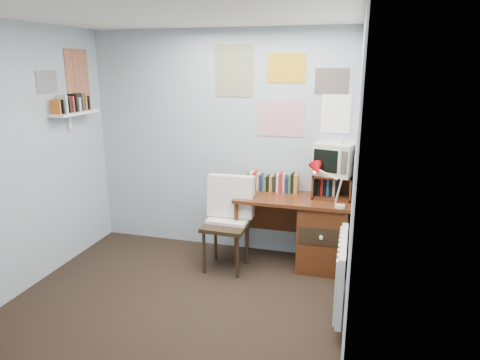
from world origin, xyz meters
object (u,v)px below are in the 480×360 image
object	(u,v)px
crt_tv	(335,157)
radiator	(342,273)
desk	(317,231)
desk_lamp	(341,190)
wall_shelf	(74,113)
tv_riser	(332,186)
desk_chair	(226,226)

from	to	relation	value
crt_tv	radiator	distance (m)	1.32
desk	desk_lamp	xyz separation A→B (m)	(0.22, -0.22, 0.54)
desk_lamp	wall_shelf	xyz separation A→B (m)	(-2.79, -0.16, 0.67)
desk	tv_riser	distance (m)	0.51
desk	crt_tv	bearing A→B (deg)	44.03
tv_riser	wall_shelf	size ratio (longest dim) A/B	0.65
crt_tv	desk	bearing A→B (deg)	-121.04
desk_lamp	radiator	distance (m)	0.89
tv_riser	radiator	distance (m)	1.15
desk_chair	desk_lamp	size ratio (longest dim) A/B	2.59
desk_lamp	radiator	world-z (taller)	desk_lamp
desk_lamp	tv_riser	distance (m)	0.35
wall_shelf	desk_lamp	bearing A→B (deg)	3.28
tv_riser	crt_tv	distance (m)	0.31
desk_lamp	wall_shelf	bearing A→B (deg)	-172.41
desk	wall_shelf	bearing A→B (deg)	-171.60
tv_riser	crt_tv	xyz separation A→B (m)	(0.02, 0.02, 0.31)
tv_riser	radiator	size ratio (longest dim) A/B	0.50
desk_chair	crt_tv	xyz separation A→B (m)	(1.06, 0.44, 0.71)
crt_tv	wall_shelf	bearing A→B (deg)	-154.39
desk_chair	desk	bearing A→B (deg)	20.20
desk_lamp	radiator	xyz separation A→B (m)	(0.07, -0.71, -0.53)
tv_riser	radiator	xyz separation A→B (m)	(0.17, -1.04, -0.47)
wall_shelf	crt_tv	bearing A→B (deg)	10.67
desk	tv_riser	size ratio (longest dim) A/B	3.00
crt_tv	desk_lamp	bearing A→B (deg)	-61.18
desk_chair	crt_tv	size ratio (longest dim) A/B	2.51
crt_tv	wall_shelf	size ratio (longest dim) A/B	0.62
desk	tv_riser	xyz separation A→B (m)	(0.12, 0.11, 0.48)
desk	wall_shelf	distance (m)	2.87
desk_chair	crt_tv	bearing A→B (deg)	24.29
desk_lamp	desk	bearing A→B (deg)	139.54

